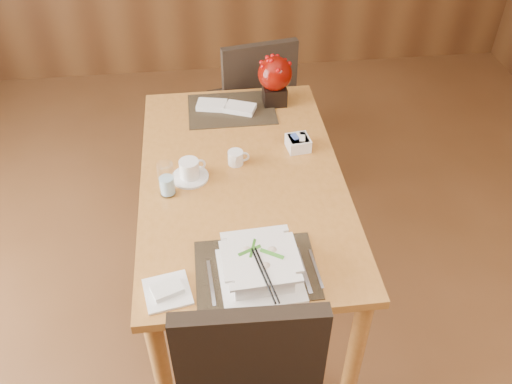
{
  "coord_description": "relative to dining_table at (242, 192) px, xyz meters",
  "views": [
    {
      "loc": [
        -0.16,
        -1.26,
        2.29
      ],
      "look_at": [
        0.03,
        0.35,
        0.87
      ],
      "focal_mm": 38.0,
      "sensor_mm": 36.0,
      "label": 1
    }
  ],
  "objects": [
    {
      "name": "creamer_jug",
      "position": [
        -0.02,
        0.1,
        0.13
      ],
      "size": [
        0.09,
        0.09,
        0.07
      ],
      "primitive_type": null,
      "rotation": [
        0.0,
        0.0,
        -0.02
      ],
      "color": "white",
      "rests_on": "dining_table"
    },
    {
      "name": "placemat_far",
      "position": [
        0.0,
        0.55,
        0.1
      ],
      "size": [
        0.45,
        0.33,
        0.01
      ],
      "primitive_type": "cube",
      "color": "black",
      "rests_on": "dining_table"
    },
    {
      "name": "soup_setting",
      "position": [
        0.01,
        -0.59,
        0.16
      ],
      "size": [
        0.31,
        0.31,
        0.12
      ],
      "rotation": [
        0.0,
        0.0,
        0.06
      ],
      "color": "white",
      "rests_on": "dining_table"
    },
    {
      "name": "napkins_far",
      "position": [
        -0.02,
        0.55,
        0.12
      ],
      "size": [
        0.32,
        0.2,
        0.03
      ],
      "primitive_type": null,
      "rotation": [
        0.0,
        0.0,
        -0.32
      ],
      "color": "white",
      "rests_on": "dining_table"
    },
    {
      "name": "coffee_cup",
      "position": [
        -0.23,
        0.02,
        0.14
      ],
      "size": [
        0.16,
        0.16,
        0.09
      ],
      "rotation": [
        0.0,
        0.0,
        0.36
      ],
      "color": "white",
      "rests_on": "dining_table"
    },
    {
      "name": "far_chair",
      "position": [
        0.16,
        0.95,
        -0.11
      ],
      "size": [
        0.53,
        0.53,
        0.97
      ],
      "rotation": [
        0.0,
        0.0,
        3.33
      ],
      "color": "black",
      "rests_on": "ground"
    },
    {
      "name": "placemat_near",
      "position": [
        0.0,
        -0.55,
        0.1
      ],
      "size": [
        0.45,
        0.33,
        0.01
      ],
      "primitive_type": "cube",
      "color": "black",
      "rests_on": "dining_table"
    },
    {
      "name": "dining_table",
      "position": [
        0.0,
        0.0,
        0.0
      ],
      "size": [
        0.9,
        1.5,
        0.75
      ],
      "color": "#BF7C35",
      "rests_on": "ground"
    },
    {
      "name": "sugar_caddy",
      "position": [
        0.28,
        0.18,
        0.13
      ],
      "size": [
        0.12,
        0.12,
        0.06
      ],
      "primitive_type": "cube",
      "rotation": [
        0.0,
        0.0,
        0.13
      ],
      "color": "white",
      "rests_on": "dining_table"
    },
    {
      "name": "bread_plate",
      "position": [
        -0.33,
        -0.62,
        0.1
      ],
      "size": [
        0.19,
        0.19,
        0.01
      ],
      "primitive_type": "cube",
      "rotation": [
        0.0,
        0.0,
        0.19
      ],
      "color": "white",
      "rests_on": "dining_table"
    },
    {
      "name": "berry_decor",
      "position": [
        0.23,
        0.59,
        0.25
      ],
      "size": [
        0.18,
        0.18,
        0.26
      ],
      "rotation": [
        0.0,
        0.0,
        0.02
      ],
      "color": "black",
      "rests_on": "dining_table"
    },
    {
      "name": "water_glass",
      "position": [
        -0.33,
        -0.08,
        0.18
      ],
      "size": [
        0.09,
        0.09,
        0.16
      ],
      "primitive_type": "cylinder",
      "rotation": [
        0.0,
        0.0,
        -0.41
      ],
      "color": "white",
      "rests_on": "dining_table"
    }
  ]
}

